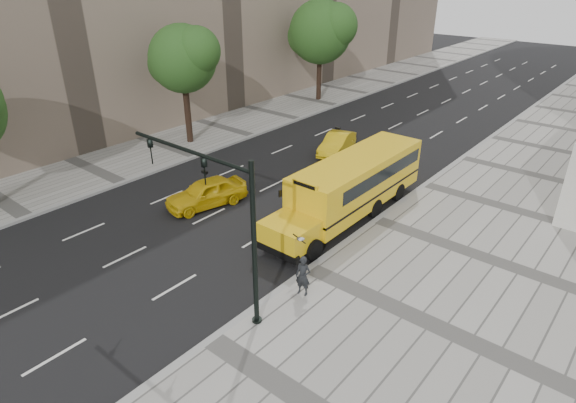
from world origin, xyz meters
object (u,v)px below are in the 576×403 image
Objects in this scene: taxi_near at (206,193)px; traffic_signal at (224,213)px; tree_b at (183,58)px; pedestrian at (303,276)px; tree_c at (321,32)px; school_bus at (354,182)px; taxi_far at (337,144)px.

traffic_signal is at bearing -21.50° from taxi_near.
pedestrian is at bearing -27.28° from tree_b.
tree_b is 20.10m from pedestrian.
tree_c is 1.41× the size of traffic_signal.
school_bus is 2.62× the size of taxi_near.
taxi_far is (9.26, 5.13, -5.34)m from tree_b.
taxi_near is (8.40, -5.95, -5.28)m from tree_b.
tree_b is at bearing 139.36° from pedestrian.
tree_c is (0.02, 15.67, 0.24)m from tree_b.
taxi_near is 2.65× the size of pedestrian.
tree_c is at bearing 130.68° from school_bus.
tree_b is 19.34m from traffic_signal.
tree_b is 1.88× the size of taxi_near.
tree_c reaches higher than pedestrian.
taxi_far is at bearing 28.95° from tree_b.
school_bus is 8.89m from taxi_far.
tree_b is at bearing 159.53° from taxi_near.
taxi_near is at bearing -68.82° from tree_c.
traffic_signal reaches higher than pedestrian.
tree_b is at bearing -90.07° from tree_c.
pedestrian is at bearing -71.85° from school_bus.
taxi_near is 9.55m from traffic_signal.
pedestrian is (8.03, -14.04, 0.29)m from taxi_far.
taxi_near is (-6.52, -4.29, -1.01)m from school_bus.
tree_b is 1.29× the size of traffic_signal.
tree_b is 15.68m from tree_c.
school_bus is (14.91, -1.65, -4.27)m from tree_b.
taxi_far is at bearing 100.36° from taxi_near.
tree_b reaches higher than pedestrian.
pedestrian is at bearing -3.62° from taxi_near.
school_bus is at bearing 94.78° from pedestrian.
tree_b reaches higher than taxi_far.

